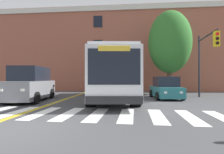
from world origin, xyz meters
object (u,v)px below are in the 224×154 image
at_px(car_grey_near_lane, 31,85).
at_px(street_tree_curbside_large, 170,42).
at_px(car_tan_behind_bus, 119,82).
at_px(traffic_light_overhead, 110,59).
at_px(car_teal_far_lane, 166,88).
at_px(traffic_light_near_corner, 206,53).
at_px(city_bus, 112,76).

bearing_deg(car_grey_near_lane, street_tree_curbside_large, 28.64).
distance_m(car_tan_behind_bus, traffic_light_overhead, 7.07).
bearing_deg(car_grey_near_lane, car_teal_far_lane, 13.24).
relative_size(car_grey_near_lane, street_tree_curbside_large, 0.63).
bearing_deg(car_tan_behind_bus, street_tree_curbside_large, -45.80).
height_order(car_grey_near_lane, traffic_light_near_corner, traffic_light_near_corner).
bearing_deg(car_tan_behind_bus, car_teal_far_lane, -65.76).
bearing_deg(traffic_light_near_corner, city_bus, -172.47).
height_order(traffic_light_near_corner, traffic_light_overhead, traffic_light_near_corner).
bearing_deg(street_tree_curbside_large, car_grey_near_lane, -151.36).
relative_size(car_grey_near_lane, car_teal_far_lane, 1.36).
distance_m(car_teal_far_lane, traffic_light_overhead, 5.93).
xyz_separation_m(traffic_light_overhead, street_tree_curbside_large, (5.86, 1.22, 1.76)).
relative_size(car_teal_far_lane, street_tree_curbside_large, 0.46).
xyz_separation_m(city_bus, car_tan_behind_bus, (0.03, 10.11, -0.72)).
relative_size(traffic_light_near_corner, traffic_light_overhead, 1.03).
height_order(car_teal_far_lane, traffic_light_overhead, traffic_light_overhead).
bearing_deg(city_bus, traffic_light_overhead, 99.11).
relative_size(car_teal_far_lane, traffic_light_near_corner, 0.74).
bearing_deg(city_bus, car_tan_behind_bus, 89.85).
distance_m(traffic_light_near_corner, street_tree_curbside_large, 4.50).
bearing_deg(street_tree_curbside_large, traffic_light_near_corner, -63.68).
bearing_deg(traffic_light_near_corner, street_tree_curbside_large, 116.32).
distance_m(city_bus, car_grey_near_lane, 5.89).
relative_size(city_bus, car_grey_near_lane, 2.10).
bearing_deg(street_tree_curbside_large, car_teal_far_lane, -107.55).
relative_size(car_grey_near_lane, car_tan_behind_bus, 1.05).
bearing_deg(city_bus, car_grey_near_lane, -167.03).
bearing_deg(city_bus, traffic_light_near_corner, 7.53).
distance_m(car_teal_far_lane, car_tan_behind_bus, 10.00).
height_order(city_bus, car_tan_behind_bus, city_bus).
bearing_deg(traffic_light_near_corner, car_teal_far_lane, 178.97).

